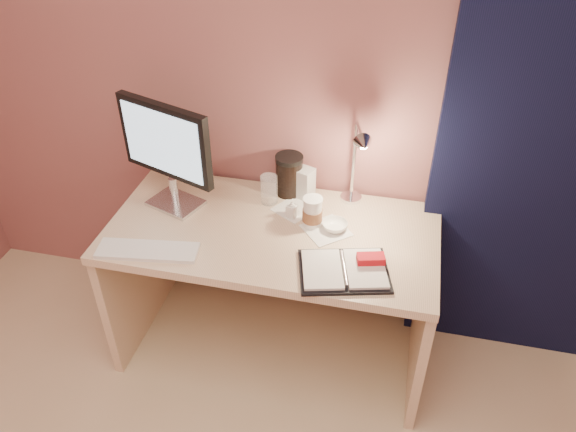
% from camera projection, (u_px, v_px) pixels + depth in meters
% --- Properties ---
extents(room, '(3.50, 3.50, 3.50)m').
position_uv_depth(room, '(524.00, 134.00, 2.21)').
color(room, '#C6B28E').
rests_on(room, ground).
extents(desk, '(1.40, 0.70, 0.73)m').
position_uv_depth(desk, '(277.00, 259.00, 2.57)').
color(desk, beige).
rests_on(desk, ground).
extents(monitor, '(0.45, 0.23, 0.49)m').
position_uv_depth(monitor, '(168.00, 147.00, 2.35)').
color(monitor, silver).
rests_on(monitor, desk).
extents(keyboard, '(0.42, 0.18, 0.02)m').
position_uv_depth(keyboard, '(148.00, 251.00, 2.25)').
color(keyboard, silver).
rests_on(keyboard, desk).
extents(planner, '(0.40, 0.33, 0.05)m').
position_uv_depth(planner, '(346.00, 269.00, 2.16)').
color(planner, black).
rests_on(planner, desk).
extents(paper_a, '(0.24, 0.24, 0.00)m').
position_uv_depth(paper_a, '(326.00, 230.00, 2.37)').
color(paper_a, silver).
rests_on(paper_a, desk).
extents(paper_c, '(0.21, 0.21, 0.00)m').
position_uv_depth(paper_c, '(294.00, 209.00, 2.50)').
color(paper_c, silver).
rests_on(paper_c, desk).
extents(coffee_cup, '(0.09, 0.09, 0.14)m').
position_uv_depth(coffee_cup, '(312.00, 213.00, 2.37)').
color(coffee_cup, silver).
rests_on(coffee_cup, desk).
extents(clear_cup, '(0.08, 0.08, 0.13)m').
position_uv_depth(clear_cup, '(269.00, 189.00, 2.51)').
color(clear_cup, white).
rests_on(clear_cup, desk).
extents(bowl, '(0.14, 0.14, 0.03)m').
position_uv_depth(bowl, '(335.00, 226.00, 2.37)').
color(bowl, white).
rests_on(bowl, desk).
extents(lotion_bottle, '(0.05, 0.05, 0.09)m').
position_uv_depth(lotion_bottle, '(292.00, 209.00, 2.42)').
color(lotion_bottle, silver).
rests_on(lotion_bottle, desk).
extents(dark_jar, '(0.12, 0.12, 0.17)m').
position_uv_depth(dark_jar, '(289.00, 177.00, 2.55)').
color(dark_jar, black).
rests_on(dark_jar, desk).
extents(product_box, '(0.12, 0.11, 0.14)m').
position_uv_depth(product_box, '(302.00, 182.00, 2.54)').
color(product_box, silver).
rests_on(product_box, desk).
extents(desk_lamp, '(0.14, 0.25, 0.41)m').
position_uv_depth(desk_lamp, '(345.00, 160.00, 2.34)').
color(desk_lamp, silver).
rests_on(desk_lamp, desk).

